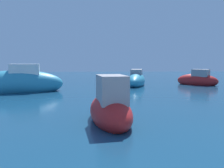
{
  "coord_description": "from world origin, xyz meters",
  "views": [
    {
      "loc": [
        -6.01,
        -4.66,
        1.95
      ],
      "look_at": [
        -5.31,
        11.32,
        0.37
      ],
      "focal_mm": 36.35,
      "sensor_mm": 36.0,
      "label": 1
    }
  ],
  "objects_px": {
    "moored_boat_5": "(198,80)",
    "moored_boat_4": "(136,80)",
    "moored_boat_3": "(18,83)",
    "moored_boat_1": "(110,108)"
  },
  "relations": [
    {
      "from": "moored_boat_5",
      "to": "moored_boat_4",
      "type": "bearing_deg",
      "value": 39.15
    },
    {
      "from": "moored_boat_3",
      "to": "moored_boat_4",
      "type": "xyz_separation_m",
      "value": [
        8.3,
        3.94,
        -0.15
      ]
    },
    {
      "from": "moored_boat_4",
      "to": "moored_boat_5",
      "type": "height_order",
      "value": "moored_boat_5"
    },
    {
      "from": "moored_boat_4",
      "to": "moored_boat_5",
      "type": "bearing_deg",
      "value": 102.56
    },
    {
      "from": "moored_boat_1",
      "to": "moored_boat_4",
      "type": "relative_size",
      "value": 0.68
    },
    {
      "from": "moored_boat_3",
      "to": "moored_boat_1",
      "type": "bearing_deg",
      "value": 112.99
    },
    {
      "from": "moored_boat_1",
      "to": "moored_boat_5",
      "type": "relative_size",
      "value": 0.95
    },
    {
      "from": "moored_boat_1",
      "to": "moored_boat_3",
      "type": "height_order",
      "value": "moored_boat_3"
    },
    {
      "from": "moored_boat_1",
      "to": "moored_boat_5",
      "type": "bearing_deg",
      "value": -43.26
    },
    {
      "from": "moored_boat_3",
      "to": "moored_boat_5",
      "type": "relative_size",
      "value": 1.75
    }
  ]
}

